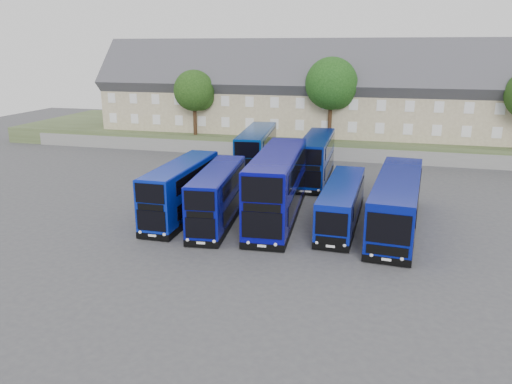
% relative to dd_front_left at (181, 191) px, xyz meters
% --- Properties ---
extents(ground, '(120.00, 120.00, 0.00)m').
position_rel_dd_front_left_xyz_m(ground, '(5.98, -1.70, -1.97)').
color(ground, '#424247').
rests_on(ground, ground).
extents(retaining_wall, '(70.00, 0.40, 1.50)m').
position_rel_dd_front_left_xyz_m(retaining_wall, '(5.98, 22.30, -1.22)').
color(retaining_wall, slate).
rests_on(retaining_wall, ground).
extents(earth_bank, '(80.00, 20.00, 2.00)m').
position_rel_dd_front_left_xyz_m(earth_bank, '(5.98, 32.30, -0.97)').
color(earth_bank, '#44532E').
rests_on(earth_bank, ground).
extents(terrace_row, '(66.00, 10.40, 11.20)m').
position_rel_dd_front_left_xyz_m(terrace_row, '(11.98, 28.30, 4.63)').
color(terrace_row, tan).
rests_on(terrace_row, earth_bank).
extents(dd_front_left, '(2.36, 10.12, 4.01)m').
position_rel_dd_front_left_xyz_m(dd_front_left, '(0.00, 0.00, 0.00)').
color(dd_front_left, '#0920A6').
rests_on(dd_front_left, ground).
extents(dd_front_mid, '(3.25, 9.97, 3.89)m').
position_rel_dd_front_left_xyz_m(dd_front_mid, '(3.01, -0.56, -0.06)').
color(dd_front_mid, '#070C88').
rests_on(dd_front_mid, ground).
extents(dd_front_right, '(3.62, 12.54, 4.93)m').
position_rel_dd_front_left_xyz_m(dd_front_right, '(6.92, 1.24, 0.46)').
color(dd_front_right, '#070786').
rests_on(dd_front_right, ground).
extents(dd_rear_left, '(3.62, 11.26, 4.40)m').
position_rel_dd_front_left_xyz_m(dd_rear_left, '(2.06, 13.95, 0.19)').
color(dd_rear_left, navy).
rests_on(dd_rear_left, ground).
extents(dd_rear_right, '(2.65, 10.60, 4.19)m').
position_rel_dd_front_left_xyz_m(dd_rear_right, '(8.07, 12.98, 0.09)').
color(dd_rear_right, navy).
rests_on(dd_rear_right, ground).
extents(coach_east_a, '(2.55, 10.95, 2.98)m').
position_rel_dd_front_left_xyz_m(coach_east_a, '(11.52, 1.52, -0.51)').
color(coach_east_a, '#08189B').
rests_on(coach_east_a, ground).
extents(coach_east_b, '(3.82, 13.52, 3.65)m').
position_rel_dd_front_left_xyz_m(coach_east_b, '(15.25, 1.55, -0.18)').
color(coach_east_b, '#071385').
rests_on(coach_east_b, ground).
extents(tree_west, '(4.80, 4.80, 7.65)m').
position_rel_dd_front_left_xyz_m(tree_west, '(-7.88, 23.39, 5.08)').
color(tree_west, '#382314').
rests_on(tree_west, earth_bank).
extents(tree_mid, '(5.76, 5.76, 9.18)m').
position_rel_dd_front_left_xyz_m(tree_mid, '(8.12, 23.89, 6.10)').
color(tree_mid, '#382314').
rests_on(tree_mid, earth_bank).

